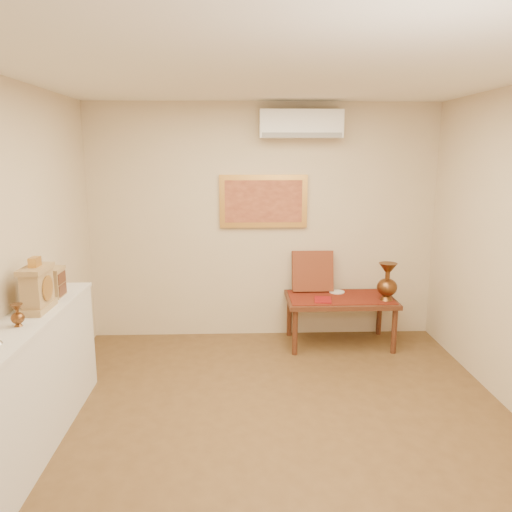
{
  "coord_description": "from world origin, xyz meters",
  "views": [
    {
      "loc": [
        -0.3,
        -3.46,
        2.15
      ],
      "look_at": [
        -0.13,
        1.15,
        1.19
      ],
      "focal_mm": 35.0,
      "sensor_mm": 36.0,
      "label": 1
    }
  ],
  "objects_px": {
    "mantel_clock": "(37,288)",
    "wooden_chest": "(53,282)",
    "display_ledge": "(32,382)",
    "brass_urn_tall": "(387,278)",
    "low_table": "(340,303)"
  },
  "relations": [
    {
      "from": "brass_urn_tall",
      "to": "mantel_clock",
      "type": "relative_size",
      "value": 1.22
    },
    {
      "from": "display_ledge",
      "to": "wooden_chest",
      "type": "xyz_separation_m",
      "value": [
        0.01,
        0.56,
        0.61
      ]
    },
    {
      "from": "mantel_clock",
      "to": "wooden_chest",
      "type": "height_order",
      "value": "mantel_clock"
    },
    {
      "from": "brass_urn_tall",
      "to": "mantel_clock",
      "type": "xyz_separation_m",
      "value": [
        -3.13,
        -1.55,
        0.35
      ]
    },
    {
      "from": "mantel_clock",
      "to": "low_table",
      "type": "xyz_separation_m",
      "value": [
        2.65,
        1.68,
        -0.67
      ]
    },
    {
      "from": "brass_urn_tall",
      "to": "display_ledge",
      "type": "bearing_deg",
      "value": -151.06
    },
    {
      "from": "brass_urn_tall",
      "to": "display_ledge",
      "type": "xyz_separation_m",
      "value": [
        -3.16,
        -1.75,
        -0.32
      ]
    },
    {
      "from": "wooden_chest",
      "to": "display_ledge",
      "type": "bearing_deg",
      "value": -90.59
    },
    {
      "from": "display_ledge",
      "to": "wooden_chest",
      "type": "bearing_deg",
      "value": 89.41
    },
    {
      "from": "brass_urn_tall",
      "to": "mantel_clock",
      "type": "height_order",
      "value": "mantel_clock"
    },
    {
      "from": "display_ledge",
      "to": "wooden_chest",
      "type": "height_order",
      "value": "wooden_chest"
    },
    {
      "from": "display_ledge",
      "to": "low_table",
      "type": "bearing_deg",
      "value": 35.1
    },
    {
      "from": "brass_urn_tall",
      "to": "wooden_chest",
      "type": "distance_m",
      "value": 3.38
    },
    {
      "from": "wooden_chest",
      "to": "low_table",
      "type": "xyz_separation_m",
      "value": [
        2.67,
        1.32,
        -0.62
      ]
    },
    {
      "from": "wooden_chest",
      "to": "brass_urn_tall",
      "type": "bearing_deg",
      "value": 20.61
    }
  ]
}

